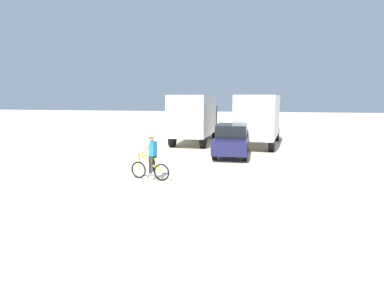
{
  "coord_description": "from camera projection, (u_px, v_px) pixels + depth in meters",
  "views": [
    {
      "loc": [
        2.29,
        -10.1,
        3.25
      ],
      "look_at": [
        -0.49,
        4.18,
        1.1
      ],
      "focal_mm": 30.08,
      "sensor_mm": 36.0,
      "label": 1
    }
  ],
  "objects": [
    {
      "name": "ground_plane",
      "position": [
        182.0,
        195.0,
        10.72
      ],
      "size": [
        120.0,
        120.0,
        0.0
      ],
      "primitive_type": "plane",
      "color": "beige"
    },
    {
      "name": "box_truck_white_box",
      "position": [
        195.0,
        116.0,
        22.67
      ],
      "size": [
        2.53,
        6.8,
        3.35
      ],
      "color": "white",
      "rests_on": "ground"
    },
    {
      "name": "box_truck_avon_van",
      "position": [
        259.0,
        117.0,
        21.4
      ],
      "size": [
        3.15,
        6.98,
        3.35
      ],
      "color": "white",
      "rests_on": "ground"
    },
    {
      "name": "sedan_parked",
      "position": [
        232.0,
        140.0,
        17.63
      ],
      "size": [
        1.78,
        4.2,
        1.76
      ],
      "color": "#1E1E4C",
      "rests_on": "ground"
    },
    {
      "name": "cyclist_orange_shirt",
      "position": [
        151.0,
        159.0,
        12.59
      ],
      "size": [
        1.7,
        0.58,
        1.82
      ],
      "color": "black",
      "rests_on": "ground"
    }
  ]
}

